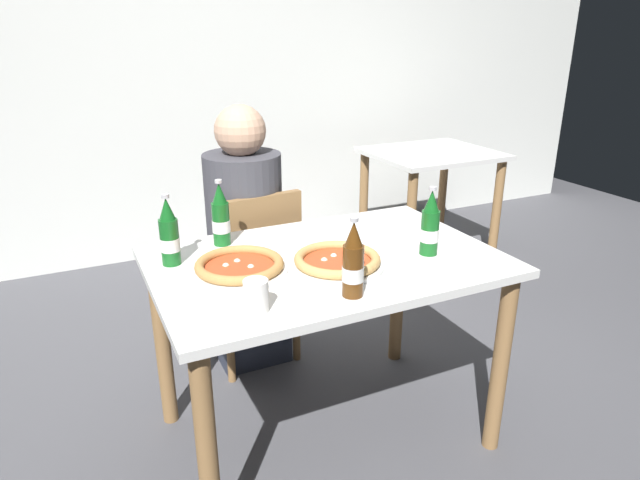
{
  "coord_description": "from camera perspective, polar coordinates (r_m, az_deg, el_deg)",
  "views": [
    {
      "loc": [
        -0.79,
        -1.61,
        1.5
      ],
      "look_at": [
        0.0,
        0.05,
        0.8
      ],
      "focal_mm": 31.15,
      "sensor_mm": 36.0,
      "label": 1
    }
  ],
  "objects": [
    {
      "name": "back_wall_tiled",
      "position": [
        3.9,
        -14.33,
        17.28
      ],
      "size": [
        7.0,
        0.1,
        2.6
      ],
      "primitive_type": "cube",
      "color": "white",
      "rests_on": "ground_plane"
    },
    {
      "name": "chair_behind_table",
      "position": [
        2.55,
        -6.98,
        -2.91
      ],
      "size": [
        0.44,
        0.44,
        0.85
      ],
      "rotation": [
        0.0,
        0.0,
        3.26
      ],
      "color": "olive",
      "rests_on": "ground_plane"
    },
    {
      "name": "paper_cup",
      "position": [
        1.58,
        -6.58,
        -5.71
      ],
      "size": [
        0.07,
        0.07,
        0.09
      ],
      "primitive_type": "cylinder",
      "color": "white",
      "rests_on": "dining_table_main"
    },
    {
      "name": "pizza_margherita_near",
      "position": [
        1.87,
        1.87,
        -2.15
      ],
      "size": [
        0.32,
        0.32,
        0.04
      ],
      "color": "white",
      "rests_on": "dining_table_main"
    },
    {
      "name": "beer_bottle_center",
      "position": [
        2.07,
        -10.16,
        2.28
      ],
      "size": [
        0.07,
        0.07,
        0.25
      ],
      "color": "#14591E",
      "rests_on": "dining_table_main"
    },
    {
      "name": "dining_table_background",
      "position": [
        3.8,
        11.27,
        6.6
      ],
      "size": [
        0.8,
        0.7,
        0.75
      ],
      "color": "silver",
      "rests_on": "ground_plane"
    },
    {
      "name": "dining_table_main",
      "position": [
        1.99,
        0.62,
        -4.88
      ],
      "size": [
        1.2,
        0.8,
        0.75
      ],
      "color": "silver",
      "rests_on": "ground_plane"
    },
    {
      "name": "beer_bottle_extra",
      "position": [
        1.93,
        -15.23,
        0.47
      ],
      "size": [
        0.07,
        0.07,
        0.25
      ],
      "color": "#14591E",
      "rests_on": "dining_table_main"
    },
    {
      "name": "diner_seated",
      "position": [
        2.55,
        -7.62,
        -0.43
      ],
      "size": [
        0.34,
        0.34,
        1.21
      ],
      "color": "#2D3342",
      "rests_on": "ground_plane"
    },
    {
      "name": "napkin_with_cutlery",
      "position": [
        2.18,
        7.89,
        0.61
      ],
      "size": [
        0.19,
        0.19,
        0.01
      ],
      "color": "white",
      "rests_on": "dining_table_main"
    },
    {
      "name": "pizza_marinara_far",
      "position": [
        1.84,
        -8.27,
        -2.7
      ],
      "size": [
        0.32,
        0.32,
        0.04
      ],
      "color": "white",
      "rests_on": "dining_table_main"
    },
    {
      "name": "ground_plane",
      "position": [
        2.34,
        0.56,
        -19.06
      ],
      "size": [
        8.0,
        8.0,
        0.0
      ],
      "primitive_type": "plane",
      "color": "#4C4C51"
    },
    {
      "name": "beer_bottle_left",
      "position": [
        1.64,
        3.43,
        -2.43
      ],
      "size": [
        0.07,
        0.07,
        0.25
      ],
      "color": "#512D0F",
      "rests_on": "dining_table_main"
    },
    {
      "name": "beer_bottle_right",
      "position": [
        1.98,
        11.23,
        1.4
      ],
      "size": [
        0.07,
        0.07,
        0.25
      ],
      "color": "#14591E",
      "rests_on": "dining_table_main"
    }
  ]
}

